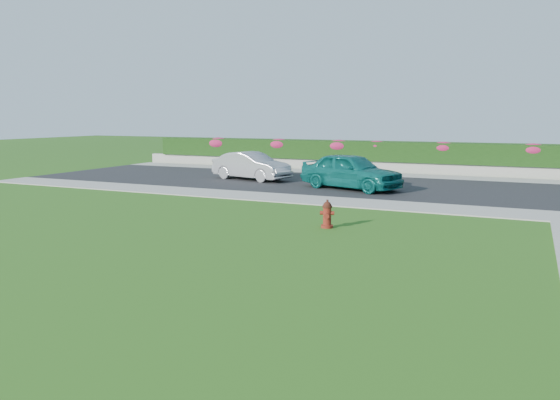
% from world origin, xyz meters
% --- Properties ---
extents(ground, '(120.00, 120.00, 0.00)m').
position_xyz_m(ground, '(0.00, 0.00, 0.00)').
color(ground, black).
rests_on(ground, ground).
extents(street_far, '(26.00, 8.00, 0.04)m').
position_xyz_m(street_far, '(-5.00, 14.00, 0.02)').
color(street_far, black).
rests_on(street_far, ground).
extents(sidewalk_far, '(24.00, 2.00, 0.04)m').
position_xyz_m(sidewalk_far, '(-6.00, 9.00, 0.02)').
color(sidewalk_far, gray).
rests_on(sidewalk_far, ground).
extents(sidewalk_beyond, '(34.00, 2.00, 0.04)m').
position_xyz_m(sidewalk_beyond, '(-1.00, 19.00, 0.02)').
color(sidewalk_beyond, gray).
rests_on(sidewalk_beyond, ground).
extents(retaining_wall, '(34.00, 0.40, 0.60)m').
position_xyz_m(retaining_wall, '(-1.00, 20.50, 0.30)').
color(retaining_wall, gray).
rests_on(retaining_wall, ground).
extents(hedge, '(32.00, 0.90, 1.10)m').
position_xyz_m(hedge, '(-1.00, 20.60, 1.15)').
color(hedge, black).
rests_on(hedge, retaining_wall).
extents(fire_hydrant, '(0.42, 0.39, 0.80)m').
position_xyz_m(fire_hydrant, '(0.25, 4.48, 0.38)').
color(fire_hydrant, '#4F180C').
rests_on(fire_hydrant, ground).
extents(sedan_teal, '(4.85, 3.14, 1.54)m').
position_xyz_m(sedan_teal, '(-1.55, 12.47, 0.81)').
color(sedan_teal, '#0C605B').
rests_on(sedan_teal, street_far).
extents(sedan_silver, '(4.30, 2.35, 1.34)m').
position_xyz_m(sedan_silver, '(-7.01, 13.80, 0.71)').
color(sedan_silver, '#9B9CA2').
rests_on(sedan_silver, street_far).
extents(flower_clump_a, '(1.47, 0.95, 0.74)m').
position_xyz_m(flower_clump_a, '(-12.89, 20.50, 1.41)').
color(flower_clump_a, '#C4216E').
rests_on(flower_clump_a, hedge).
extents(flower_clump_b, '(1.40, 0.90, 0.70)m').
position_xyz_m(flower_clump_b, '(-8.60, 20.50, 1.42)').
color(flower_clump_b, '#C4216E').
rests_on(flower_clump_b, hedge).
extents(flower_clump_c, '(1.40, 0.90, 0.70)m').
position_xyz_m(flower_clump_c, '(-4.79, 20.50, 1.42)').
color(flower_clump_c, '#C4216E').
rests_on(flower_clump_c, hedge).
extents(flower_clump_d, '(1.12, 0.72, 0.56)m').
position_xyz_m(flower_clump_d, '(-2.56, 20.50, 1.48)').
color(flower_clump_d, '#C4216E').
rests_on(flower_clump_d, hedge).
extents(flower_clump_e, '(1.27, 0.82, 0.64)m').
position_xyz_m(flower_clump_e, '(1.10, 20.50, 1.45)').
color(flower_clump_e, '#C4216E').
rests_on(flower_clump_e, hedge).
extents(flower_clump_f, '(1.30, 0.83, 0.65)m').
position_xyz_m(flower_clump_f, '(5.46, 20.50, 1.44)').
color(flower_clump_f, '#C4216E').
rests_on(flower_clump_f, hedge).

